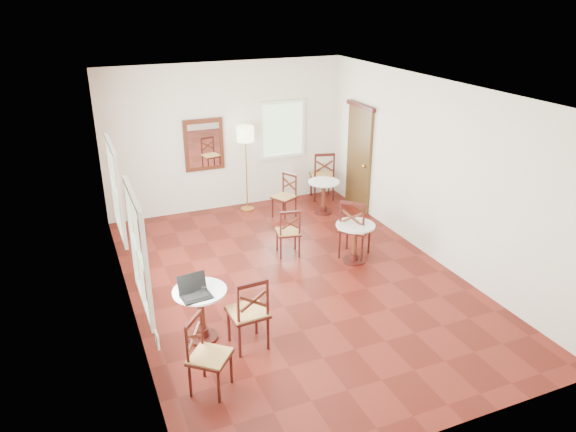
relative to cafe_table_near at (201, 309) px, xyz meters
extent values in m
plane|color=#5C170F|center=(1.74, 0.94, -0.46)|extent=(7.00, 7.00, 0.00)
cube|color=silver|center=(1.74, 4.44, 1.04)|extent=(5.00, 0.02, 3.00)
cube|color=silver|center=(1.74, -2.56, 1.04)|extent=(5.00, 0.02, 3.00)
cube|color=silver|center=(-0.76, 0.94, 1.04)|extent=(0.02, 7.00, 3.00)
cube|color=silver|center=(4.24, 0.94, 1.04)|extent=(0.02, 7.00, 3.00)
cube|color=white|center=(1.74, 0.94, 2.54)|extent=(5.00, 7.00, 0.02)
cube|color=#4F3716|center=(4.20, 3.34, 0.59)|extent=(0.06, 0.90, 2.10)
cube|color=#3E130F|center=(4.18, 3.34, 1.69)|extent=(0.08, 1.02, 0.08)
sphere|color=#BF8C3F|center=(4.14, 3.02, 0.54)|extent=(0.07, 0.07, 0.07)
cube|color=#552516|center=(1.24, 4.40, 0.94)|extent=(0.80, 0.05, 1.05)
cube|color=white|center=(1.24, 4.37, 0.94)|extent=(0.64, 0.02, 0.88)
cube|color=white|center=(-0.73, -1.16, 0.49)|extent=(0.02, 0.16, 0.16)
torus|color=red|center=(-0.71, -1.16, 0.49)|extent=(0.02, 0.12, 0.12)
cube|color=white|center=(-0.73, -0.26, 1.09)|extent=(0.06, 1.22, 1.42)
cube|color=white|center=(-0.73, 1.94, 1.09)|extent=(0.06, 1.22, 1.42)
cube|color=white|center=(2.94, 4.41, 1.09)|extent=(1.02, 0.06, 1.22)
cylinder|color=#3E130F|center=(0.00, 0.00, -0.44)|extent=(0.40, 0.40, 0.04)
cylinder|color=#3E130F|center=(0.00, 0.00, -0.36)|extent=(0.16, 0.16, 0.12)
cylinder|color=#552516|center=(0.00, 0.00, -0.06)|extent=(0.09, 0.09, 0.60)
cylinder|color=#3E130F|center=(0.00, 0.00, 0.22)|extent=(0.14, 0.14, 0.06)
cylinder|color=silver|center=(0.00, 0.00, 0.27)|extent=(0.70, 0.70, 0.03)
cylinder|color=#3E130F|center=(2.92, 1.16, -0.44)|extent=(0.37, 0.37, 0.04)
cylinder|color=#3E130F|center=(2.92, 1.16, -0.36)|extent=(0.15, 0.15, 0.11)
cylinder|color=#552516|center=(2.92, 1.16, -0.08)|extent=(0.08, 0.08, 0.56)
cylinder|color=#3E130F|center=(2.92, 1.16, 0.18)|extent=(0.13, 0.13, 0.06)
cylinder|color=silver|center=(2.92, 1.16, 0.22)|extent=(0.65, 0.65, 0.03)
cylinder|color=#3E130F|center=(3.41, 3.32, -0.44)|extent=(0.37, 0.37, 0.04)
cylinder|color=#3E130F|center=(3.41, 3.32, -0.36)|extent=(0.15, 0.15, 0.11)
cylinder|color=#552516|center=(3.41, 3.32, -0.09)|extent=(0.08, 0.08, 0.55)
cylinder|color=#3E130F|center=(3.41, 3.32, 0.17)|extent=(0.13, 0.13, 0.06)
cylinder|color=silver|center=(3.41, 3.32, 0.21)|extent=(0.64, 0.64, 0.03)
cylinder|color=#3E130F|center=(0.70, -0.16, -0.21)|extent=(0.04, 0.04, 0.48)
cylinder|color=#3E130F|center=(0.72, -0.55, -0.21)|extent=(0.04, 0.04, 0.48)
cylinder|color=#3E130F|center=(0.31, -0.18, -0.21)|extent=(0.04, 0.04, 0.48)
cylinder|color=#3E130F|center=(0.33, -0.57, -0.21)|extent=(0.04, 0.04, 0.48)
cube|color=#3E130F|center=(0.51, -0.37, 0.03)|extent=(0.50, 0.50, 0.03)
cube|color=#AD8045|center=(0.51, -0.37, 0.05)|extent=(0.48, 0.48, 0.04)
cylinder|color=#3E130F|center=(0.72, -0.55, 0.30)|extent=(0.04, 0.04, 0.54)
cylinder|color=#3E130F|center=(0.33, -0.57, 0.30)|extent=(0.04, 0.04, 0.54)
cube|color=#3E130F|center=(0.52, -0.56, 0.54)|extent=(0.41, 0.06, 0.05)
cube|color=#552516|center=(0.52, -0.56, 0.31)|extent=(0.35, 0.05, 0.24)
cube|color=#552516|center=(0.52, -0.56, 0.31)|extent=(0.35, 0.05, 0.24)
cylinder|color=#3E130F|center=(-0.13, -1.25, -0.24)|extent=(0.04, 0.04, 0.44)
cylinder|color=#3E130F|center=(-0.40, -1.02, -0.24)|extent=(0.04, 0.04, 0.44)
cylinder|color=#3E130F|center=(0.09, -0.98, -0.24)|extent=(0.04, 0.04, 0.44)
cylinder|color=#3E130F|center=(-0.18, -0.76, -0.24)|extent=(0.04, 0.04, 0.44)
cube|color=#3E130F|center=(-0.15, -1.00, -0.01)|extent=(0.61, 0.61, 0.03)
cube|color=#AD8045|center=(-0.15, -1.00, 0.00)|extent=(0.58, 0.58, 0.04)
cylinder|color=#3E130F|center=(-0.40, -1.02, 0.23)|extent=(0.04, 0.04, 0.49)
cylinder|color=#3E130F|center=(-0.18, -0.76, 0.23)|extent=(0.04, 0.04, 0.49)
cube|color=#3E130F|center=(-0.29, -0.89, 0.45)|extent=(0.27, 0.31, 0.05)
cube|color=#552516|center=(-0.29, -0.89, 0.24)|extent=(0.22, 0.26, 0.22)
cube|color=#552516|center=(-0.29, -0.89, 0.24)|extent=(0.22, 0.26, 0.22)
cylinder|color=#3E130F|center=(2.20, 1.99, -0.25)|extent=(0.03, 0.03, 0.41)
cylinder|color=#3E130F|center=(2.14, 1.67, -0.25)|extent=(0.03, 0.03, 0.41)
cylinder|color=#3E130F|center=(1.88, 2.05, -0.25)|extent=(0.03, 0.03, 0.41)
cylinder|color=#3E130F|center=(1.81, 1.73, -0.25)|extent=(0.03, 0.03, 0.41)
cube|color=#3E130F|center=(2.01, 1.86, -0.04)|extent=(0.47, 0.47, 0.03)
cube|color=#AD8045|center=(2.01, 1.86, -0.03)|extent=(0.45, 0.45, 0.04)
cylinder|color=#3E130F|center=(2.14, 1.67, 0.18)|extent=(0.03, 0.03, 0.45)
cylinder|color=#3E130F|center=(1.81, 1.73, 0.18)|extent=(0.03, 0.03, 0.45)
cube|color=#3E130F|center=(1.97, 1.70, 0.39)|extent=(0.34, 0.10, 0.05)
cube|color=#552516|center=(1.97, 1.70, 0.19)|extent=(0.29, 0.08, 0.20)
cube|color=#552516|center=(1.97, 1.70, 0.19)|extent=(0.29, 0.08, 0.20)
cylinder|color=#3E130F|center=(3.32, 1.35, -0.21)|extent=(0.04, 0.04, 0.50)
cylinder|color=#3E130F|center=(3.02, 1.08, -0.21)|extent=(0.04, 0.04, 0.50)
cylinder|color=#3E130F|center=(3.05, 1.64, -0.21)|extent=(0.04, 0.04, 0.50)
cylinder|color=#3E130F|center=(2.75, 1.37, -0.21)|extent=(0.04, 0.04, 0.50)
cube|color=#3E130F|center=(3.04, 1.36, 0.05)|extent=(0.69, 0.69, 0.03)
cube|color=#AD8045|center=(3.04, 1.36, 0.07)|extent=(0.66, 0.66, 0.04)
cylinder|color=#3E130F|center=(3.02, 1.08, 0.32)|extent=(0.04, 0.04, 0.56)
cylinder|color=#3E130F|center=(2.75, 1.37, 0.32)|extent=(0.04, 0.04, 0.56)
cube|color=#3E130F|center=(2.89, 1.23, 0.58)|extent=(0.31, 0.34, 0.06)
cube|color=#552516|center=(2.89, 1.23, 0.33)|extent=(0.26, 0.29, 0.25)
cube|color=#552516|center=(2.89, 1.23, 0.33)|extent=(0.26, 0.29, 0.25)
cylinder|color=#3E130F|center=(4.00, 4.25, -0.20)|extent=(0.04, 0.04, 0.51)
cylinder|color=#3E130F|center=(3.90, 3.85, -0.20)|extent=(0.04, 0.04, 0.51)
cylinder|color=#3E130F|center=(3.61, 4.35, -0.20)|extent=(0.04, 0.04, 0.51)
cylinder|color=#3E130F|center=(3.51, 3.95, -0.20)|extent=(0.04, 0.04, 0.51)
cube|color=#3E130F|center=(3.76, 4.10, 0.06)|extent=(0.60, 0.60, 0.03)
cube|color=#AD8045|center=(3.76, 4.10, 0.07)|extent=(0.57, 0.57, 0.05)
cylinder|color=#3E130F|center=(3.90, 3.85, 0.33)|extent=(0.04, 0.04, 0.56)
cylinder|color=#3E130F|center=(3.51, 3.95, 0.33)|extent=(0.04, 0.04, 0.56)
cube|color=#3E130F|center=(3.71, 3.90, 0.59)|extent=(0.43, 0.14, 0.06)
cube|color=#552516|center=(3.71, 3.90, 0.34)|extent=(0.36, 0.12, 0.25)
cube|color=#552516|center=(3.71, 3.90, 0.34)|extent=(0.36, 0.12, 0.25)
cylinder|color=#3E130F|center=(2.35, 3.49, -0.25)|extent=(0.03, 0.03, 0.42)
cylinder|color=#3E130F|center=(2.65, 3.65, -0.25)|extent=(0.03, 0.03, 0.42)
cylinder|color=#3E130F|center=(2.50, 3.20, -0.25)|extent=(0.03, 0.03, 0.42)
cylinder|color=#3E130F|center=(2.80, 3.35, -0.25)|extent=(0.03, 0.03, 0.42)
cube|color=#3E130F|center=(2.58, 3.42, -0.03)|extent=(0.55, 0.55, 0.03)
cube|color=#AD8045|center=(2.58, 3.42, -0.02)|extent=(0.53, 0.53, 0.04)
cylinder|color=#3E130F|center=(2.65, 3.65, 0.19)|extent=(0.03, 0.03, 0.46)
cylinder|color=#3E130F|center=(2.80, 3.35, 0.19)|extent=(0.03, 0.03, 0.46)
cube|color=#3E130F|center=(2.72, 3.50, 0.41)|extent=(0.19, 0.33, 0.05)
cube|color=#552516|center=(2.72, 3.50, 0.20)|extent=(0.16, 0.28, 0.20)
cube|color=#552516|center=(2.72, 3.50, 0.20)|extent=(0.16, 0.28, 0.20)
cylinder|color=#BF8C3F|center=(2.02, 4.09, -0.44)|extent=(0.28, 0.28, 0.03)
cylinder|color=#BF8C3F|center=(2.02, 4.09, 0.35)|extent=(0.02, 0.02, 1.62)
cylinder|color=beige|center=(2.02, 4.09, 1.17)|extent=(0.34, 0.34, 0.30)
cube|color=black|center=(-0.08, -0.16, 0.29)|extent=(0.39, 0.31, 0.02)
cube|color=black|center=(-0.08, -0.16, 0.30)|extent=(0.32, 0.19, 0.00)
cube|color=black|center=(-0.10, -0.03, 0.42)|extent=(0.37, 0.12, 0.25)
cube|color=silver|center=(-0.10, -0.03, 0.42)|extent=(0.33, 0.10, 0.20)
ellipsoid|color=black|center=(-0.01, -0.06, 0.30)|extent=(0.11, 0.07, 0.04)
cylinder|color=#111739|center=(-0.20, 0.04, 0.33)|extent=(0.08, 0.08, 0.10)
torus|color=#111739|center=(-0.15, 0.04, 0.33)|extent=(0.07, 0.01, 0.07)
cylinder|color=white|center=(0.03, -0.09, 0.32)|extent=(0.05, 0.05, 0.09)
cube|color=black|center=(-0.23, -0.42, -0.44)|extent=(0.09, 0.05, 0.03)
camera|label=1|loc=(-1.28, -5.97, 3.83)|focal=33.81mm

